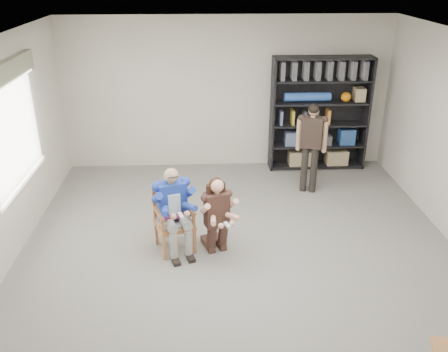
{
  "coord_description": "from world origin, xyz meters",
  "views": [
    {
      "loc": [
        -0.48,
        -5.07,
        3.62
      ],
      "look_at": [
        -0.2,
        0.6,
        1.05
      ],
      "focal_mm": 38.0,
      "sensor_mm": 36.0,
      "label": 1
    }
  ],
  "objects_px": {
    "armchair": "(174,219)",
    "bookshelf": "(319,114)",
    "seated_man": "(174,210)",
    "standing_man": "(311,149)",
    "kneeling_woman": "(218,217)"
  },
  "relations": [
    {
      "from": "armchair",
      "to": "bookshelf",
      "type": "height_order",
      "value": "bookshelf"
    },
    {
      "from": "armchair",
      "to": "seated_man",
      "type": "bearing_deg",
      "value": 0.0
    },
    {
      "from": "armchair",
      "to": "standing_man",
      "type": "xyz_separation_m",
      "value": [
        2.2,
        1.7,
        0.32
      ]
    },
    {
      "from": "armchair",
      "to": "bookshelf",
      "type": "relative_size",
      "value": 0.44
    },
    {
      "from": "kneeling_woman",
      "to": "armchair",
      "type": "bearing_deg",
      "value": 148.92
    },
    {
      "from": "armchair",
      "to": "seated_man",
      "type": "relative_size",
      "value": 0.77
    },
    {
      "from": "armchair",
      "to": "kneeling_woman",
      "type": "bearing_deg",
      "value": -31.08
    },
    {
      "from": "seated_man",
      "to": "kneeling_woman",
      "type": "xyz_separation_m",
      "value": [
        0.58,
        -0.12,
        -0.05
      ]
    },
    {
      "from": "armchair",
      "to": "standing_man",
      "type": "distance_m",
      "value": 2.8
    },
    {
      "from": "standing_man",
      "to": "kneeling_woman",
      "type": "bearing_deg",
      "value": -114.08
    },
    {
      "from": "seated_man",
      "to": "bookshelf",
      "type": "relative_size",
      "value": 0.57
    },
    {
      "from": "kneeling_woman",
      "to": "standing_man",
      "type": "distance_m",
      "value": 2.45
    },
    {
      "from": "kneeling_woman",
      "to": "bookshelf",
      "type": "xyz_separation_m",
      "value": [
        1.99,
        2.87,
        0.5
      ]
    },
    {
      "from": "kneeling_woman",
      "to": "standing_man",
      "type": "height_order",
      "value": "standing_man"
    },
    {
      "from": "kneeling_woman",
      "to": "bookshelf",
      "type": "relative_size",
      "value": 0.52
    }
  ]
}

